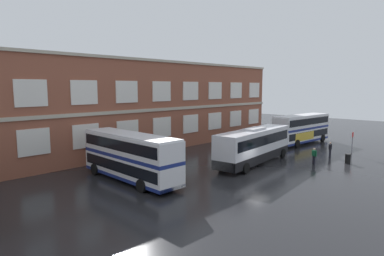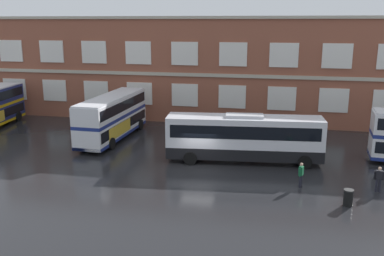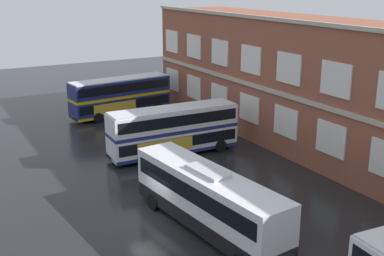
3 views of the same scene
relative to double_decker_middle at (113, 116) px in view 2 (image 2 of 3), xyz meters
name	(u,v)px [view 2 (image 2 of 3)]	position (x,y,z in m)	size (l,w,h in m)	color
ground_plane	(203,159)	(9.40, -4.33, -2.15)	(120.00, 120.00, 0.00)	black
brick_terminal_building	(214,69)	(7.71, 11.65, 3.35)	(50.90, 8.19, 11.29)	brown
double_decker_middle	(113,116)	(0.00, 0.00, 0.00)	(3.08, 11.06, 4.07)	silver
touring_coach	(244,138)	(12.63, -4.22, -0.24)	(12.20, 3.83, 3.80)	silver
waiting_passenger	(379,178)	(21.74, -8.63, -1.22)	(0.64, 0.27, 1.70)	black
second_passenger	(301,174)	(16.85, -8.84, -1.22)	(0.36, 0.63, 1.70)	black
station_litter_bin	(348,198)	(19.54, -11.32, -1.63)	(0.60, 0.60, 1.03)	black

